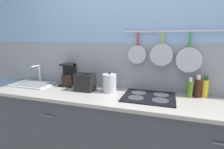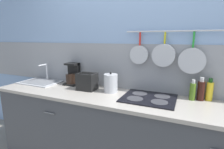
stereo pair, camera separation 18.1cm
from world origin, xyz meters
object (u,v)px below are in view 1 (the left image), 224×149
at_px(coffee_maker, 68,77).
at_px(toaster, 85,82).
at_px(bottle_hot_sauce, 190,89).
at_px(kettle, 109,83).
at_px(bottle_vinegar, 205,88).
at_px(bottle_olive_oil, 197,88).

bearing_deg(coffee_maker, toaster, -23.67).
distance_m(toaster, bottle_hot_sauce, 1.14).
height_order(coffee_maker, kettle, coffee_maker).
bearing_deg(bottle_hot_sauce, bottle_vinegar, 18.98).
height_order(coffee_maker, bottle_vinegar, coffee_maker).
height_order(kettle, bottle_hot_sauce, kettle).
distance_m(bottle_olive_oil, bottle_vinegar, 0.08).
height_order(kettle, bottle_olive_oil, bottle_olive_oil).
xyz_separation_m(bottle_hot_sauce, bottle_olive_oil, (0.07, 0.02, 0.01)).
bearing_deg(bottle_vinegar, coffee_maker, -178.64).
bearing_deg(bottle_olive_oil, kettle, -173.28).
bearing_deg(bottle_hot_sauce, bottle_olive_oil, 15.36).
bearing_deg(kettle, bottle_olive_oil, 6.72).
distance_m(bottle_hot_sauce, bottle_olive_oil, 0.08).
bearing_deg(toaster, bottle_olive_oil, 6.58).
distance_m(coffee_maker, bottle_olive_oil, 1.51).
height_order(toaster, kettle, kettle).
bearing_deg(toaster, bottle_hot_sauce, 5.99).
relative_size(bottle_olive_oil, bottle_vinegar, 1.04).
relative_size(coffee_maker, bottle_olive_oil, 1.23).
bearing_deg(bottle_olive_oil, bottle_vinegar, 22.27).
xyz_separation_m(coffee_maker, toaster, (0.30, -0.13, -0.02)).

